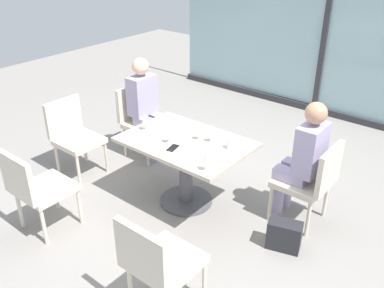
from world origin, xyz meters
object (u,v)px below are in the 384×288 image
at_px(person_far_left, 146,104).
at_px(wine_glass_0, 145,118).
at_px(chair_far_right, 312,179).
at_px(person_far_right, 303,157).
at_px(chair_front_left, 36,186).
at_px(coffee_cup, 231,144).
at_px(wine_glass_1, 169,131).
at_px(cell_phone_on_table, 173,148).
at_px(chair_side_end, 73,133).
at_px(wine_glass_4, 207,157).
at_px(handbag_0, 284,235).
at_px(wine_glass_2, 200,128).
at_px(dining_table_main, 186,157).
at_px(chair_front_right, 157,261).
at_px(wine_glass_3, 212,130).
at_px(chair_far_left, 141,117).

height_order(person_far_left, wine_glass_0, person_far_left).
bearing_deg(chair_far_right, person_far_right, 180.00).
distance_m(chair_front_left, person_far_left, 1.75).
bearing_deg(person_far_left, coffee_cup, -13.16).
height_order(wine_glass_1, cell_phone_on_table, wine_glass_1).
bearing_deg(chair_side_end, coffee_cup, 14.03).
bearing_deg(chair_side_end, person_far_left, 64.44).
relative_size(coffee_cup, cell_phone_on_table, 0.62).
bearing_deg(wine_glass_4, coffee_cup, 98.36).
bearing_deg(cell_phone_on_table, person_far_right, 20.58).
height_order(wine_glass_0, handbag_0, wine_glass_0).
height_order(chair_front_left, wine_glass_2, wine_glass_2).
distance_m(dining_table_main, chair_front_left, 1.45).
relative_size(chair_front_right, wine_glass_3, 4.70).
xyz_separation_m(wine_glass_0, wine_glass_1, (0.39, -0.06, 0.00)).
distance_m(chair_front_left, handbag_0, 2.31).
bearing_deg(wine_glass_3, wine_glass_4, -58.03).
bearing_deg(chair_far_right, wine_glass_3, -159.66).
bearing_deg(dining_table_main, wine_glass_4, -32.78).
distance_m(wine_glass_0, coffee_cup, 0.95).
relative_size(wine_glass_1, handbag_0, 0.62).
relative_size(wine_glass_3, handbag_0, 0.62).
relative_size(coffee_cup, handbag_0, 0.30).
distance_m(chair_far_left, coffee_cup, 1.65).
distance_m(person_far_left, cell_phone_on_table, 1.25).
relative_size(person_far_left, wine_glass_4, 6.81).
bearing_deg(wine_glass_2, cell_phone_on_table, -105.49).
bearing_deg(handbag_0, chair_far_left, 151.32).
xyz_separation_m(wine_glass_1, wine_glass_4, (0.60, -0.19, 0.00)).
relative_size(chair_side_end, wine_glass_3, 4.70).
bearing_deg(wine_glass_0, chair_far_left, 139.75).
xyz_separation_m(chair_far_right, chair_front_left, (-1.91, -1.72, 0.00)).
bearing_deg(coffee_cup, cell_phone_on_table, -141.34).
relative_size(chair_side_end, coffee_cup, 9.67).
bearing_deg(chair_front_right, dining_table_main, 121.83).
bearing_deg(wine_glass_3, chair_side_end, -164.09).
relative_size(chair_far_left, wine_glass_0, 4.70).
relative_size(person_far_right, cell_phone_on_table, 8.75).
bearing_deg(chair_far_right, wine_glass_2, -160.01).
bearing_deg(chair_front_left, coffee_cup, 48.73).
xyz_separation_m(chair_far_right, chair_front_right, (-0.38, -1.72, 0.00)).
bearing_deg(chair_far_left, chair_front_left, -77.62).
relative_size(chair_far_right, wine_glass_3, 4.70).
xyz_separation_m(wine_glass_2, cell_phone_on_table, (-0.09, -0.31, -0.13)).
bearing_deg(dining_table_main, chair_front_right, -58.17).
distance_m(chair_side_end, coffee_cup, 1.94).
bearing_deg(person_far_right, handbag_0, -75.83).
distance_m(coffee_cup, handbag_0, 0.97).
height_order(chair_front_left, chair_front_right, same).
distance_m(chair_front_left, cell_phone_on_table, 1.31).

